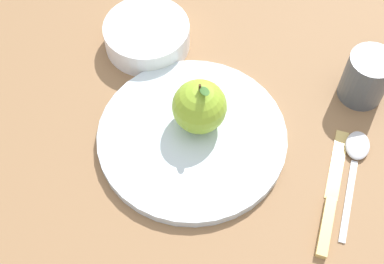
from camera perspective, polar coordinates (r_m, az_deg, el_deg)
ground_plane at (r=0.74m, az=3.17°, el=-2.31°), size 2.40×2.40×0.00m
dinner_plate at (r=0.75m, az=0.00°, el=-0.45°), size 0.27×0.27×0.02m
apple at (r=0.72m, az=0.78°, el=2.76°), size 0.08×0.08×0.09m
side_bowl at (r=0.84m, az=-4.93°, el=10.59°), size 0.14×0.14×0.04m
cup at (r=0.80m, az=18.47°, el=5.83°), size 0.07×0.07×0.08m
knife at (r=0.73m, az=14.82°, el=-7.32°), size 0.13×0.17×0.01m
spoon at (r=0.77m, az=17.36°, el=-2.60°), size 0.12×0.15×0.01m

